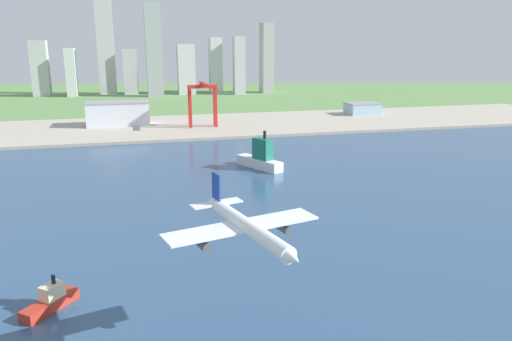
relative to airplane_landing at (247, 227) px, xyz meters
name	(u,v)px	position (x,y,z in m)	size (l,w,h in m)	color
ground_plane	(228,178)	(28.77, 168.00, -34.18)	(2400.00, 2400.00, 0.00)	#5F884C
water_bay	(253,210)	(28.77, 108.00, -34.11)	(840.00, 360.00, 0.15)	#2D4C70
industrial_pier	(189,126)	(28.77, 358.00, -32.93)	(840.00, 140.00, 2.50)	#ABA291
airplane_landing	(247,227)	(0.00, 0.00, 0.00)	(41.49, 44.69, 13.35)	white
ferry_boat	(261,157)	(53.63, 186.19, -26.89)	(23.68, 35.80, 24.90)	white
tugboat_small	(51,301)	(-52.89, 34.09, -31.22)	(15.93, 17.61, 10.32)	#B22D1E
port_crane_red	(203,95)	(40.06, 342.52, -1.68)	(26.04, 40.58, 41.66)	red
warehouse_main	(118,113)	(-36.68, 374.85, -20.48)	(58.62, 29.29, 22.37)	silver
warehouse_annex	(362,108)	(223.37, 385.19, -25.41)	(34.59, 25.69, 12.51)	#99BCD1
distant_skyline	(158,61)	(21.42, 689.28, 17.13)	(370.44, 72.82, 145.55)	#B0B5B5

